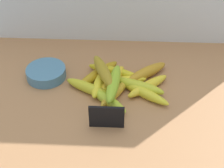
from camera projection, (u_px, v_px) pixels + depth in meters
counter_top at (120, 103)px, 116.11cm from camera, size 110.00×76.00×3.00cm
chalkboard_sign at (107, 118)px, 102.92cm from camera, size 11.00×1.80×8.40cm
fruit_bowl at (46, 73)px, 123.58cm from camera, size 14.60×14.60×3.91cm
banana_0 at (90, 88)px, 116.75cm from camera, size 18.94×12.37×3.81cm
banana_1 at (125, 80)px, 120.63cm from camera, size 16.05×5.47×3.27cm
banana_2 at (114, 71)px, 124.64cm from camera, size 20.38×9.83×3.51cm
banana_3 at (107, 99)px, 112.47cm from camera, size 15.31×14.66×3.65cm
banana_4 at (138, 86)px, 117.56cm from camera, size 19.58×10.50×4.06cm
banana_5 at (115, 93)px, 115.08cm from camera, size 11.24×15.51×3.39cm
banana_6 at (100, 82)px, 118.98cm from camera, size 7.30×17.43×4.26cm
banana_7 at (98, 74)px, 122.96cm from camera, size 16.14×18.20×3.96cm
banana_8 at (112, 80)px, 120.13cm from camera, size 11.02×17.45×4.26cm
banana_9 at (144, 93)px, 115.25cm from camera, size 18.37×14.26×3.47cm
banana_10 at (148, 86)px, 118.03cm from camera, size 16.20×14.84×3.54cm
banana_11 at (146, 73)px, 123.48cm from camera, size 17.08×15.21×4.18cm
banana_12 at (114, 83)px, 113.56cm from camera, size 6.13×20.58×3.93cm
banana_13 at (103, 71)px, 117.24cm from camera, size 10.84×19.41×4.07cm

